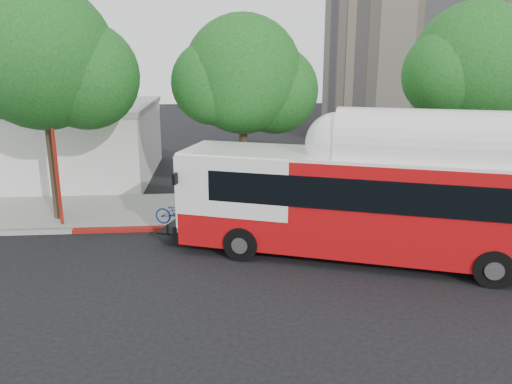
% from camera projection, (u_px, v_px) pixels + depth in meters
% --- Properties ---
extents(ground, '(120.00, 120.00, 0.00)m').
position_uv_depth(ground, '(283.00, 266.00, 16.89)').
color(ground, black).
rests_on(ground, ground).
extents(sidewalk, '(60.00, 5.00, 0.15)m').
position_uv_depth(sidewalk, '(265.00, 207.00, 23.12)').
color(sidewalk, gray).
rests_on(sidewalk, ground).
extents(curb_strip, '(60.00, 0.30, 0.15)m').
position_uv_depth(curb_strip, '(271.00, 226.00, 20.62)').
color(curb_strip, gray).
rests_on(curb_strip, ground).
extents(red_curb_segment, '(10.00, 0.32, 0.16)m').
position_uv_depth(red_curb_segment, '(198.00, 228.00, 20.39)').
color(red_curb_segment, maroon).
rests_on(red_curb_segment, ground).
extents(street_tree_left, '(6.67, 5.80, 9.74)m').
position_uv_depth(street_tree_left, '(55.00, 63.00, 19.85)').
color(street_tree_left, '#2D2116').
rests_on(street_tree_left, ground).
extents(street_tree_mid, '(5.75, 5.00, 8.62)m').
position_uv_depth(street_tree_mid, '(252.00, 79.00, 21.12)').
color(street_tree_mid, '#2D2116').
rests_on(street_tree_mid, ground).
extents(street_tree_right, '(6.21, 5.40, 9.18)m').
position_uv_depth(street_tree_right, '(483.00, 70.00, 21.60)').
color(street_tree_right, '#2D2116').
rests_on(street_tree_right, ground).
extents(low_commercial_bldg, '(16.20, 10.20, 4.25)m').
position_uv_depth(low_commercial_bldg, '(11.00, 141.00, 28.72)').
color(low_commercial_bldg, silver).
rests_on(low_commercial_bldg, ground).
extents(transit_bus, '(14.23, 7.12, 4.21)m').
position_uv_depth(transit_bus, '(375.00, 205.00, 16.98)').
color(transit_bus, '#B40C0F').
rests_on(transit_bus, ground).
extents(signal_pole, '(0.13, 0.44, 4.69)m').
position_uv_depth(signal_pole, '(57.00, 171.00, 20.04)').
color(signal_pole, '#AB1E12').
rests_on(signal_pole, ground).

